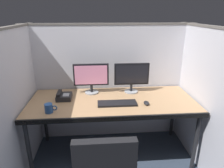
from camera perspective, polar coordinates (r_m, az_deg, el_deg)
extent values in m
cube|color=silver|center=(2.71, -0.66, -0.04)|extent=(2.20, 0.05, 1.55)
cube|color=#605B56|center=(2.55, -0.73, 16.84)|extent=(2.21, 0.06, 0.02)
cube|color=silver|center=(2.35, -24.80, -5.23)|extent=(0.05, 1.40, 1.55)
cube|color=#605B56|center=(2.16, -27.88, 14.08)|extent=(0.06, 1.41, 0.02)
cube|color=silver|center=(2.49, 23.87, -3.70)|extent=(0.05, 1.40, 1.55)
cube|color=#605B56|center=(2.31, 26.65, 14.51)|extent=(0.06, 1.41, 0.02)
cube|color=#997551|center=(2.32, 0.10, -5.08)|extent=(1.90, 0.80, 0.04)
cube|color=black|center=(1.97, 1.02, -9.88)|extent=(1.90, 0.02, 0.05)
cylinder|color=black|center=(2.33, -22.69, -17.31)|extent=(0.04, 0.04, 0.70)
cylinder|color=black|center=(2.45, 22.83, -15.24)|extent=(0.04, 0.04, 0.70)
cylinder|color=black|center=(2.87, -18.72, -9.24)|extent=(0.04, 0.04, 0.70)
cylinder|color=black|center=(2.98, 17.05, -7.98)|extent=(0.04, 0.04, 0.70)
cylinder|color=gray|center=(2.52, -5.83, -2.34)|extent=(0.17, 0.17, 0.01)
cylinder|color=black|center=(2.50, -5.87, -1.24)|extent=(0.03, 0.03, 0.09)
cube|color=black|center=(2.45, -6.02, 2.69)|extent=(0.43, 0.03, 0.27)
cube|color=pink|center=(2.43, -6.02, 2.57)|extent=(0.39, 0.01, 0.23)
cylinder|color=gray|center=(2.55, 5.48, -2.10)|extent=(0.17, 0.17, 0.01)
cylinder|color=black|center=(2.53, 5.52, -1.01)|extent=(0.03, 0.03, 0.09)
cube|color=black|center=(2.47, 5.65, 2.89)|extent=(0.43, 0.03, 0.27)
cube|color=black|center=(2.45, 5.73, 2.77)|extent=(0.39, 0.01, 0.23)
cube|color=black|center=(2.20, 1.47, -5.56)|extent=(0.43, 0.15, 0.02)
ellipsoid|color=black|center=(2.23, 9.85, -5.39)|extent=(0.06, 0.10, 0.03)
cylinder|color=#59595B|center=(2.24, 9.76, -4.89)|extent=(0.01, 0.01, 0.01)
cylinder|color=#264C8C|center=(2.12, -17.69, -6.62)|extent=(0.08, 0.08, 0.09)
torus|color=#264C8C|center=(2.10, -16.15, -6.62)|extent=(0.06, 0.01, 0.06)
cube|color=black|center=(2.39, -13.53, -3.57)|extent=(0.17, 0.19, 0.06)
cube|color=black|center=(2.38, -14.92, -2.59)|extent=(0.04, 0.17, 0.03)
cube|color=gray|center=(2.37, -13.02, -3.01)|extent=(0.07, 0.09, 0.00)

